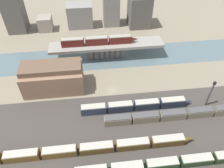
{
  "coord_description": "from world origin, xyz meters",
  "views": [
    {
      "loc": [
        -8.08,
        -69.46,
        70.83
      ],
      "look_at": [
        0.0,
        0.69,
        3.43
      ],
      "focal_mm": 35.0,
      "sensor_mm": 36.0,
      "label": 1
    }
  ],
  "objects_px": {
    "train_yard_near": "(200,160)",
    "train_yard_outer": "(136,106)",
    "train_on_bridge": "(99,41)",
    "signal_tower": "(210,94)",
    "warehouse_building": "(53,77)",
    "train_yard_mid": "(64,151)",
    "train_yard_far": "(176,115)"
  },
  "relations": [
    {
      "from": "train_yard_far",
      "to": "warehouse_building",
      "type": "height_order",
      "value": "warehouse_building"
    },
    {
      "from": "train_yard_near",
      "to": "signal_tower",
      "type": "height_order",
      "value": "signal_tower"
    },
    {
      "from": "train_yard_mid",
      "to": "warehouse_building",
      "type": "distance_m",
      "value": 34.92
    },
    {
      "from": "train_yard_far",
      "to": "warehouse_building",
      "type": "xyz_separation_m",
      "value": [
        -49.4,
        23.06,
        4.46
      ]
    },
    {
      "from": "train_yard_near",
      "to": "train_yard_outer",
      "type": "xyz_separation_m",
      "value": [
        -16.92,
        25.7,
        0.32
      ]
    },
    {
      "from": "signal_tower",
      "to": "warehouse_building",
      "type": "bearing_deg",
      "value": 164.52
    },
    {
      "from": "train_yard_mid",
      "to": "signal_tower",
      "type": "height_order",
      "value": "signal_tower"
    },
    {
      "from": "train_yard_near",
      "to": "train_yard_far",
      "type": "height_order",
      "value": "train_yard_far"
    },
    {
      "from": "train_yard_outer",
      "to": "signal_tower",
      "type": "xyz_separation_m",
      "value": [
        29.92,
        -1.08,
        4.69
      ]
    },
    {
      "from": "train_on_bridge",
      "to": "train_yard_near",
      "type": "xyz_separation_m",
      "value": [
        29.47,
        -63.0,
        -8.9
      ]
    },
    {
      "from": "train_yard_outer",
      "to": "warehouse_building",
      "type": "height_order",
      "value": "warehouse_building"
    },
    {
      "from": "train_yard_far",
      "to": "signal_tower",
      "type": "xyz_separation_m",
      "value": [
        14.97,
        5.24,
        4.85
      ]
    },
    {
      "from": "train_on_bridge",
      "to": "signal_tower",
      "type": "distance_m",
      "value": 57.38
    },
    {
      "from": "train_on_bridge",
      "to": "train_yard_outer",
      "type": "distance_m",
      "value": 40.28
    },
    {
      "from": "train_yard_far",
      "to": "train_yard_outer",
      "type": "height_order",
      "value": "train_yard_outer"
    },
    {
      "from": "train_yard_mid",
      "to": "train_yard_outer",
      "type": "bearing_deg",
      "value": 31.15
    },
    {
      "from": "train_on_bridge",
      "to": "warehouse_building",
      "type": "distance_m",
      "value": 30.35
    },
    {
      "from": "train_yard_mid",
      "to": "warehouse_building",
      "type": "bearing_deg",
      "value": 99.39
    },
    {
      "from": "train_yard_near",
      "to": "train_yard_mid",
      "type": "distance_m",
      "value": 46.47
    },
    {
      "from": "train_on_bridge",
      "to": "train_yard_mid",
      "type": "xyz_separation_m",
      "value": [
        -16.26,
        -54.72,
        -8.82
      ]
    },
    {
      "from": "train_on_bridge",
      "to": "signal_tower",
      "type": "xyz_separation_m",
      "value": [
        42.47,
        -38.39,
        -3.89
      ]
    },
    {
      "from": "train_yard_mid",
      "to": "signal_tower",
      "type": "relative_size",
      "value": 6.99
    },
    {
      "from": "signal_tower",
      "to": "train_yard_mid",
      "type": "bearing_deg",
      "value": -164.46
    },
    {
      "from": "train_yard_far",
      "to": "train_yard_outer",
      "type": "xyz_separation_m",
      "value": [
        -14.95,
        6.32,
        0.16
      ]
    },
    {
      "from": "train_yard_mid",
      "to": "train_on_bridge",
      "type": "bearing_deg",
      "value": 73.45
    },
    {
      "from": "train_yard_near",
      "to": "train_on_bridge",
      "type": "bearing_deg",
      "value": 115.07
    },
    {
      "from": "train_yard_near",
      "to": "signal_tower",
      "type": "distance_m",
      "value": 28.29
    },
    {
      "from": "train_on_bridge",
      "to": "warehouse_building",
      "type": "relative_size",
      "value": 1.49
    },
    {
      "from": "train_on_bridge",
      "to": "train_yard_near",
      "type": "height_order",
      "value": "train_on_bridge"
    },
    {
      "from": "train_on_bridge",
      "to": "train_yard_mid",
      "type": "relative_size",
      "value": 0.42
    },
    {
      "from": "warehouse_building",
      "to": "signal_tower",
      "type": "relative_size",
      "value": 1.98
    },
    {
      "from": "train_on_bridge",
      "to": "train_yard_near",
      "type": "bearing_deg",
      "value": -64.93
    }
  ]
}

